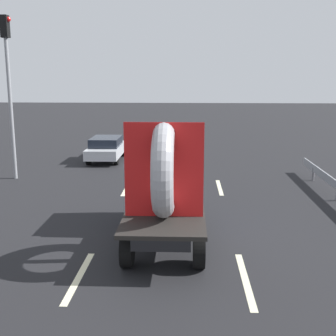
% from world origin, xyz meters
% --- Properties ---
extents(ground_plane, '(120.00, 120.00, 0.00)m').
position_xyz_m(ground_plane, '(0.00, 0.00, 0.00)').
color(ground_plane, black).
extents(flatbed_truck, '(2.02, 5.24, 3.41)m').
position_xyz_m(flatbed_truck, '(-0.37, -0.27, 1.63)').
color(flatbed_truck, black).
rests_on(flatbed_truck, ground_plane).
extents(distant_sedan, '(1.64, 3.82, 1.25)m').
position_xyz_m(distant_sedan, '(-4.12, 10.79, 0.67)').
color(distant_sedan, black).
rests_on(distant_sedan, ground_plane).
extents(traffic_light, '(0.42, 0.36, 6.89)m').
position_xyz_m(traffic_light, '(-7.38, 6.41, 4.41)').
color(traffic_light, gray).
rests_on(traffic_light, ground_plane).
extents(lane_dash_left_near, '(0.16, 2.65, 0.01)m').
position_xyz_m(lane_dash_left_near, '(-2.25, -3.14, 0.00)').
color(lane_dash_left_near, beige).
rests_on(lane_dash_left_near, ground_plane).
extents(lane_dash_left_far, '(0.16, 2.69, 0.01)m').
position_xyz_m(lane_dash_left_far, '(-2.25, 5.03, 0.00)').
color(lane_dash_left_far, beige).
rests_on(lane_dash_left_far, ground_plane).
extents(lane_dash_right_near, '(0.16, 2.83, 0.01)m').
position_xyz_m(lane_dash_right_near, '(1.51, -3.12, 0.00)').
color(lane_dash_right_near, beige).
rests_on(lane_dash_right_near, ground_plane).
extents(lane_dash_right_far, '(0.16, 2.49, 0.01)m').
position_xyz_m(lane_dash_right_far, '(1.51, 5.18, 0.00)').
color(lane_dash_right_far, beige).
rests_on(lane_dash_right_far, ground_plane).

